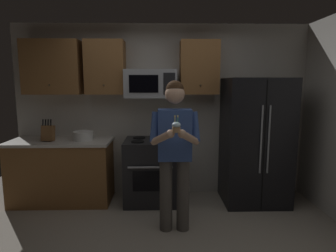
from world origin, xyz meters
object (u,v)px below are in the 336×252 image
object	(u,v)px
knife_block	(48,133)
cupcake	(176,127)
microwave	(151,84)
refrigerator	(255,141)
person	(175,148)
bowl_large_white	(83,136)
oven_range	(151,171)

from	to	relation	value
knife_block	cupcake	distance (m)	2.11
microwave	refrigerator	size ratio (longest dim) A/B	0.41
refrigerator	person	distance (m)	1.45
refrigerator	microwave	bearing A→B (deg)	173.97
knife_block	cupcake	size ratio (longest dim) A/B	1.84
microwave	bowl_large_white	xyz separation A→B (m)	(-0.97, -0.12, -0.73)
refrigerator	person	xyz separation A→B (m)	(-1.20, -0.81, 0.10)
knife_block	cupcake	xyz separation A→B (m)	(1.75, -1.15, 0.26)
oven_range	person	world-z (taller)	person
microwave	person	xyz separation A→B (m)	(0.30, -0.97, -0.72)
refrigerator	person	bearing A→B (deg)	-145.98
person	cupcake	world-z (taller)	person
oven_range	person	xyz separation A→B (m)	(0.30, -0.85, 0.53)
microwave	knife_block	size ratio (longest dim) A/B	2.31
oven_range	cupcake	distance (m)	1.47
knife_block	cupcake	world-z (taller)	cupcake
knife_block	cupcake	bearing A→B (deg)	-33.25
cupcake	microwave	bearing A→B (deg)	103.08
microwave	refrigerator	distance (m)	1.72
oven_range	person	bearing A→B (deg)	-70.45
bowl_large_white	microwave	bearing A→B (deg)	6.86
refrigerator	knife_block	xyz separation A→B (m)	(-2.95, 0.01, 0.13)
refrigerator	cupcake	world-z (taller)	refrigerator
knife_block	person	size ratio (longest dim) A/B	0.18
person	cupcake	xyz separation A→B (m)	(-0.00, -0.33, 0.30)
microwave	oven_range	bearing A→B (deg)	-90.02
knife_block	bowl_large_white	size ratio (longest dim) A/B	1.13
microwave	refrigerator	xyz separation A→B (m)	(1.50, -0.16, -0.82)
bowl_large_white	cupcake	bearing A→B (deg)	-42.96
knife_block	bowl_large_white	world-z (taller)	knife_block
oven_range	bowl_large_white	bearing A→B (deg)	179.82
knife_block	person	bearing A→B (deg)	-25.07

